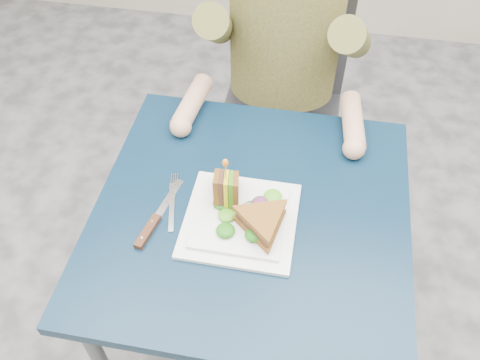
% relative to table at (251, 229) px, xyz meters
% --- Properties ---
extents(ground, '(4.00, 4.00, 0.00)m').
position_rel_table_xyz_m(ground, '(0.00, 0.00, -0.65)').
color(ground, '#4C4C4F').
rests_on(ground, ground).
extents(table, '(0.75, 0.75, 0.73)m').
position_rel_table_xyz_m(table, '(0.00, 0.00, 0.00)').
color(table, black).
rests_on(table, ground).
extents(chair, '(0.42, 0.40, 0.93)m').
position_rel_table_xyz_m(chair, '(0.00, 0.71, -0.11)').
color(chair, '#47474C').
rests_on(chair, ground).
extents(diner, '(0.54, 0.59, 0.74)m').
position_rel_table_xyz_m(diner, '(-0.00, 0.60, 0.26)').
color(diner, brown).
rests_on(diner, chair).
extents(plate, '(0.26, 0.26, 0.02)m').
position_rel_table_xyz_m(plate, '(-0.02, -0.04, 0.09)').
color(plate, white).
rests_on(plate, table).
extents(sandwich_flat, '(0.21, 0.21, 0.05)m').
position_rel_table_xyz_m(sandwich_flat, '(0.04, -0.06, 0.12)').
color(sandwich_flat, brown).
rests_on(sandwich_flat, plate).
extents(sandwich_upright, '(0.08, 0.13, 0.13)m').
position_rel_table_xyz_m(sandwich_upright, '(-0.06, 0.01, 0.13)').
color(sandwich_upright, brown).
rests_on(sandwich_upright, plate).
extents(fork, '(0.05, 0.18, 0.01)m').
position_rel_table_xyz_m(fork, '(-0.19, -0.02, 0.08)').
color(fork, silver).
rests_on(fork, table).
extents(knife, '(0.06, 0.22, 0.02)m').
position_rel_table_xyz_m(knife, '(-0.22, -0.09, 0.09)').
color(knife, silver).
rests_on(knife, table).
extents(toothpick, '(0.01, 0.01, 0.06)m').
position_rel_table_xyz_m(toothpick, '(-0.06, 0.01, 0.20)').
color(toothpick, tan).
rests_on(toothpick, sandwich_upright).
extents(toothpick_frill, '(0.01, 0.01, 0.02)m').
position_rel_table_xyz_m(toothpick_frill, '(-0.06, 0.01, 0.23)').
color(toothpick_frill, orange).
rests_on(toothpick_frill, sandwich_upright).
extents(lettuce_spill, '(0.15, 0.13, 0.02)m').
position_rel_table_xyz_m(lettuce_spill, '(-0.01, -0.03, 0.11)').
color(lettuce_spill, '#337A14').
rests_on(lettuce_spill, plate).
extents(onion_ring, '(0.04, 0.04, 0.02)m').
position_rel_table_xyz_m(onion_ring, '(-0.00, -0.03, 0.11)').
color(onion_ring, '#9E4C7A').
rests_on(onion_ring, plate).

